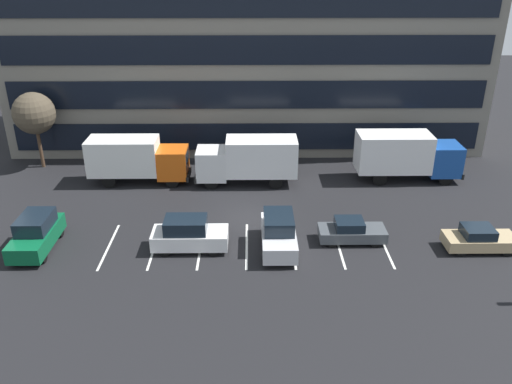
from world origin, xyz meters
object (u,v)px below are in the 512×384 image
at_px(box_truck_orange, 136,158).
at_px(suv_forest, 36,233).
at_px(sedan_tan, 479,239).
at_px(suv_white, 189,234).
at_px(box_truck_blue, 406,154).
at_px(sedan_charcoal, 351,231).
at_px(box_truck_white, 249,159).
at_px(bare_tree, 34,114).
at_px(suv_silver, 279,233).

height_order(box_truck_orange, suv_forest, box_truck_orange).
bearing_deg(sedan_tan, suv_white, 179.12).
relative_size(suv_forest, sedan_tan, 1.11).
relative_size(box_truck_blue, sedan_charcoal, 1.98).
xyz_separation_m(box_truck_white, bare_tree, (-17.12, 3.57, 2.55)).
distance_m(sedan_charcoal, sedan_tan, 7.55).
height_order(box_truck_orange, box_truck_white, box_truck_white).
relative_size(box_truck_orange, suv_forest, 1.63).
xyz_separation_m(box_truck_orange, suv_forest, (-4.12, -9.91, -0.97)).
distance_m(suv_forest, bare_tree, 14.34).
distance_m(box_truck_white, bare_tree, 17.67).
bearing_deg(sedan_charcoal, suv_silver, -170.33).
height_order(sedan_tan, bare_tree, bare_tree).
relative_size(suv_forest, suv_white, 1.03).
height_order(box_truck_white, suv_forest, box_truck_white).
relative_size(box_truck_white, suv_white, 1.71).
distance_m(suv_silver, sedan_tan, 12.00).
relative_size(box_truck_white, suv_forest, 1.66).
relative_size(sedan_tan, bare_tree, 0.67).
xyz_separation_m(sedan_charcoal, bare_tree, (-23.43, 12.54, 3.88)).
height_order(sedan_charcoal, suv_forest, suv_forest).
height_order(sedan_charcoal, sedan_tan, sedan_tan).
bearing_deg(box_truck_white, box_truck_blue, 2.86).
relative_size(box_truck_white, bare_tree, 1.24).
bearing_deg(box_truck_blue, suv_white, -146.54).
relative_size(box_truck_white, sedan_charcoal, 1.89).
xyz_separation_m(suv_silver, suv_white, (-5.36, -0.04, -0.04)).
distance_m(suv_white, sedan_tan, 17.36).
height_order(box_truck_orange, suv_silver, box_truck_orange).
xyz_separation_m(suv_white, sedan_tan, (17.35, -0.27, -0.28)).
height_order(suv_forest, suv_white, suv_forest).
distance_m(suv_silver, suv_white, 5.36).
distance_m(box_truck_orange, suv_silver, 14.47).
xyz_separation_m(box_truck_blue, bare_tree, (-29.27, 2.96, 2.46)).
relative_size(box_truck_white, sedan_tan, 1.84).
height_order(suv_white, sedan_tan, suv_white).
xyz_separation_m(box_truck_white, suv_forest, (-12.69, -9.60, -1.00)).
relative_size(suv_silver, sedan_tan, 1.12).
height_order(box_truck_white, sedan_tan, box_truck_white).
bearing_deg(bare_tree, suv_forest, -71.41).
xyz_separation_m(box_truck_blue, sedan_tan, (1.64, -10.65, -1.40)).
height_order(box_truck_orange, bare_tree, bare_tree).
relative_size(suv_forest, bare_tree, 0.75).
bearing_deg(box_truck_orange, suv_forest, -112.57).
distance_m(box_truck_orange, bare_tree, 9.50).
distance_m(sedan_charcoal, bare_tree, 26.86).
height_order(suv_silver, sedan_tan, suv_silver).
height_order(suv_silver, bare_tree, bare_tree).
bearing_deg(box_truck_white, sedan_charcoal, -54.82).
relative_size(box_truck_blue, suv_forest, 1.73).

